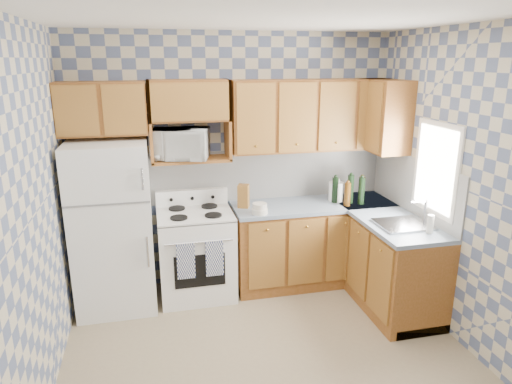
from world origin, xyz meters
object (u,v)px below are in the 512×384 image
stove_body (196,255)px  electric_kettle (336,192)px  refrigerator (113,227)px  microwave (181,144)px

stove_body → electric_kettle: (1.56, 0.05, 0.57)m
refrigerator → electric_kettle: (2.36, 0.07, 0.18)m
stove_body → refrigerator: bearing=-178.2°
microwave → electric_kettle: size_ratio=2.67×
refrigerator → microwave: 1.05m
stove_body → electric_kettle: electric_kettle is taller
refrigerator → stove_body: (0.80, 0.03, -0.39)m
refrigerator → electric_kettle: 2.37m
electric_kettle → microwave: bearing=176.2°
stove_body → microwave: microwave is taller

